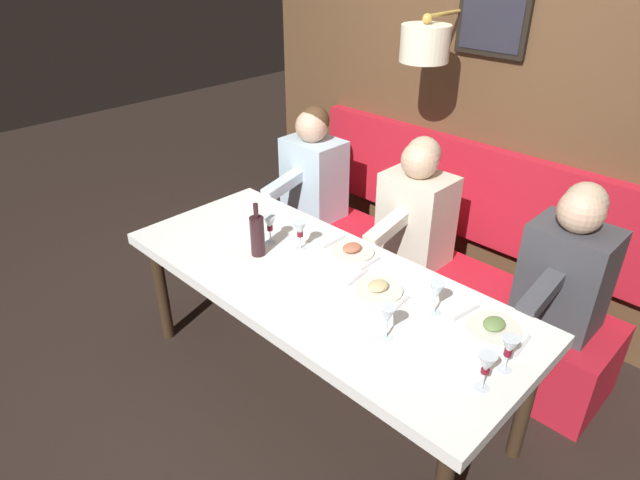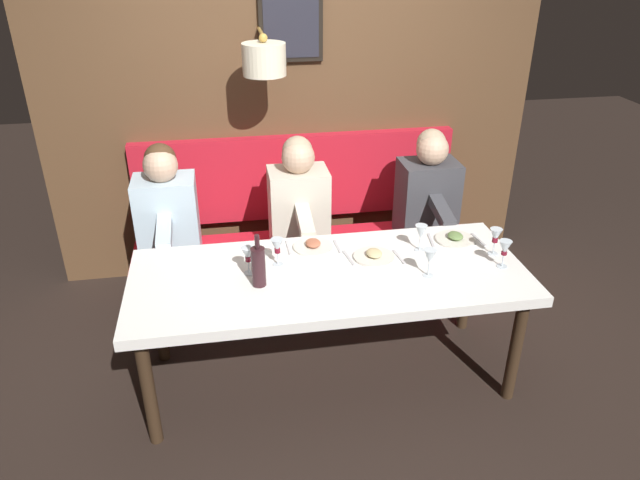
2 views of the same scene
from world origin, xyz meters
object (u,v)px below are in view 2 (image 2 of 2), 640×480
Objects in this scene: diner_middle at (166,207)px; wine_glass_4 at (421,233)px; diner_near at (299,198)px; wine_glass_0 at (248,255)px; wine_glass_2 at (495,236)px; wine_glass_5 at (277,247)px; dining_table at (329,282)px; diner_nearest at (428,189)px; wine_glass_3 at (430,257)px; wine_glass_1 at (505,249)px; wine_bottle at (258,266)px.

diner_middle reaches higher than wine_glass_4.
diner_near is 0.91m from wine_glass_0.
wine_glass_2 is 1.00× the size of wine_glass_5.
diner_middle reaches higher than dining_table.
diner_nearest reaches higher than wine_glass_3.
wine_glass_0 is 1.42m from wine_glass_1.
wine_glass_3 is at bearing -103.90° from dining_table.
diner_near is 1.42m from wine_glass_1.
wine_glass_1 is 1.00× the size of wine_glass_4.
wine_glass_4 is (-0.72, 0.30, 0.04)m from diner_nearest.
wine_glass_1 is 1.37m from wine_bottle.
wine_glass_5 is (-0.75, 0.22, 0.04)m from diner_near.
wine_glass_2 is (-0.84, -0.11, 0.04)m from diner_nearest.
diner_near is 4.82× the size of wine_glass_1.
wine_glass_2 is 0.55× the size of wine_bottle.
diner_middle is at bearing 90.00° from diner_nearest.
diner_nearest is 1.37m from wine_glass_5.
wine_glass_1 is 1.00× the size of wine_glass_5.
wine_glass_2 is 0.43m from wine_glass_4.
dining_table is 13.43× the size of wine_glass_2.
dining_table is 0.62m from wine_glass_4.
diner_nearest is 0.85m from wine_glass_2.
diner_near is at bearing 90.00° from diner_nearest.
wine_glass_4 is (0.16, -0.57, 0.18)m from dining_table.
diner_near is at bearing 45.95° from wine_glass_1.
wine_glass_5 is (-0.75, 1.14, 0.04)m from diner_nearest.
diner_nearest is 0.78m from wine_glass_4.
wine_glass_1 is at bearing -96.76° from wine_glass_0.
diner_near is at bearing 29.65° from wine_glass_3.
dining_table is at bearing 105.56° from wine_glass_4.
wine_glass_3 is (-0.17, 0.46, 0.00)m from wine_glass_2.
wine_glass_4 is (0.12, 0.41, 0.00)m from wine_glass_2.
dining_table is 1.25m from diner_nearest.
wine_glass_1 is 0.55× the size of wine_bottle.
wine_glass_4 is at bearing -74.44° from dining_table.
diner_nearest is 4.82× the size of wine_glass_0.
diner_near is 4.82× the size of wine_glass_2.
diner_middle is at bearing 66.33° from wine_glass_2.
diner_nearest is at bearing 7.75° from wine_glass_2.
wine_glass_0 is 0.99m from wine_glass_3.
wine_glass_0 is (-0.82, 0.39, 0.04)m from diner_near.
diner_nearest is at bearing -56.73° from wine_glass_5.
wine_bottle is (-0.95, 1.27, 0.04)m from diner_nearest.
wine_glass_5 is (0.24, 1.25, -0.00)m from wine_glass_1.
wine_glass_0 is 1.43m from wine_glass_2.
wine_glass_0 is at bearing 95.54° from wine_glass_4.
dining_table is at bearing 76.10° from wine_glass_3.
wine_glass_1 is 1.00× the size of wine_glass_3.
wine_glass_1 is (-0.99, -0.10, 0.04)m from diner_nearest.
wine_glass_3 and wine_glass_5 have the same top height.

